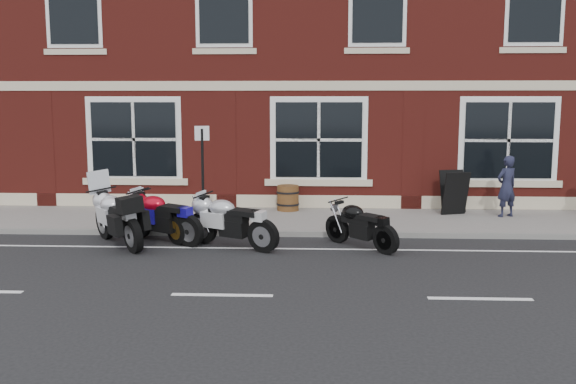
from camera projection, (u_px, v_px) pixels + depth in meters
name	position (u px, v px, depth m)	size (l,w,h in m)	color
ground	(244.00, 251.00, 13.01)	(80.00, 80.00, 0.00)	black
sidewalk	(258.00, 220.00, 15.97)	(30.00, 3.00, 0.12)	slate
kerb	(251.00, 233.00, 14.41)	(30.00, 0.16, 0.12)	slate
pub_building	(277.00, 14.00, 22.53)	(24.00, 12.00, 12.00)	maroon
moto_touring_silver	(118.00, 216.00, 13.46)	(1.55, 1.92, 1.53)	black
moto_sport_red	(163.00, 216.00, 13.73)	(1.96, 1.31, 1.00)	black
moto_sport_black	(158.00, 214.00, 14.05)	(1.61, 1.54, 0.94)	black
moto_sport_silver	(231.00, 220.00, 13.22)	(2.02, 1.19, 1.00)	black
moto_naked_black	(360.00, 223.00, 13.19)	(1.43, 1.54, 0.89)	black
pedestrian_left	(507.00, 186.00, 16.01)	(0.56, 0.37, 1.54)	#1C1E33
a_board_sign	(454.00, 192.00, 16.43)	(0.67, 0.45, 1.12)	black
barrel_planter	(288.00, 198.00, 16.97)	(0.60, 0.60, 0.67)	#4C2814
parking_sign	(203.00, 169.00, 14.64)	(0.33, 0.08, 2.33)	black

